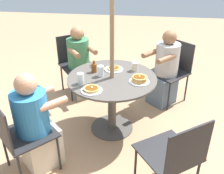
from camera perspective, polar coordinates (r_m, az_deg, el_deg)
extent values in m
plane|color=tan|center=(3.45, 0.00, -8.83)|extent=(12.00, 12.00, 0.00)
cylinder|color=#4C4742|center=(3.45, 0.00, -8.73)|extent=(0.54, 0.54, 0.01)
cylinder|color=#4C4742|center=(3.25, 0.00, -3.85)|extent=(0.10, 0.10, 0.71)
cylinder|color=#4C4742|center=(3.06, 0.00, 1.94)|extent=(1.05, 1.05, 0.02)
cylinder|color=#846B4C|center=(2.89, 0.00, 9.58)|extent=(0.05, 0.05, 2.31)
cylinder|color=#232326|center=(2.66, 5.13, -16.42)|extent=(0.02, 0.02, 0.45)
cylinder|color=#232326|center=(2.85, 12.21, -13.41)|extent=(0.02, 0.02, 0.45)
cube|color=#232326|center=(2.48, 12.02, -13.76)|extent=(0.66, 0.66, 0.02)
cube|color=#232326|center=(2.22, 16.37, -12.92)|extent=(0.38, 0.28, 0.42)
cylinder|color=#232326|center=(3.75, 12.25, -2.07)|extent=(0.02, 0.02, 0.45)
cylinder|color=#232326|center=(3.97, 7.71, 0.20)|extent=(0.02, 0.02, 0.45)
cylinder|color=#232326|center=(4.05, 15.83, -0.12)|extent=(0.02, 0.02, 0.45)
cylinder|color=#232326|center=(4.25, 11.42, 1.90)|extent=(0.02, 0.02, 0.45)
cube|color=#232326|center=(3.90, 12.15, 3.03)|extent=(0.67, 0.67, 0.02)
cube|color=#232326|center=(3.98, 14.55, 6.78)|extent=(0.35, 0.32, 0.42)
cube|color=slate|center=(3.92, 10.81, -0.46)|extent=(0.46, 0.47, 0.45)
cylinder|color=#B2B2B2|center=(3.76, 11.92, 5.85)|extent=(0.33, 0.33, 0.47)
sphere|color=brown|center=(3.65, 12.43, 10.48)|extent=(0.19, 0.19, 0.19)
cylinder|color=brown|center=(3.50, 11.77, 6.04)|extent=(0.27, 0.29, 0.07)
cylinder|color=brown|center=(3.65, 8.53, 7.33)|extent=(0.27, 0.29, 0.07)
cylinder|color=#232326|center=(4.07, -3.54, 1.14)|extent=(0.02, 0.02, 0.45)
cylinder|color=#232326|center=(3.93, -8.84, -0.21)|extent=(0.02, 0.02, 0.45)
cylinder|color=#232326|center=(4.40, -5.87, 3.29)|extent=(0.02, 0.02, 0.45)
cylinder|color=#232326|center=(4.27, -10.84, 2.09)|extent=(0.02, 0.02, 0.45)
cube|color=#232326|center=(4.06, -7.48, 4.55)|extent=(0.67, 0.67, 0.02)
cube|color=#232326|center=(4.18, -8.90, 8.41)|extent=(0.37, 0.28, 0.42)
cube|color=gray|center=(4.07, -6.68, 1.03)|extent=(0.45, 0.45, 0.45)
cylinder|color=#38754C|center=(3.92, -7.34, 7.14)|extent=(0.32, 0.32, 0.46)
sphere|color=#A3704C|center=(3.82, -7.64, 11.53)|extent=(0.19, 0.19, 0.19)
cylinder|color=#A3704C|center=(3.78, -4.55, 8.16)|extent=(0.23, 0.27, 0.07)
cylinder|color=#A3704C|center=(3.69, -8.24, 7.40)|extent=(0.23, 0.27, 0.07)
cylinder|color=#232326|center=(3.11, -15.19, -9.76)|extent=(0.02, 0.02, 0.45)
cylinder|color=#232326|center=(2.82, -11.50, -13.91)|extent=(0.02, 0.02, 0.45)
cylinder|color=#232326|center=(3.02, -22.23, -12.44)|extent=(0.02, 0.02, 0.45)
cylinder|color=#232326|center=(2.72, -19.26, -17.13)|extent=(0.02, 0.02, 0.45)
cube|color=#232326|center=(2.76, -17.76, -9.61)|extent=(0.67, 0.67, 0.02)
cube|color=#232326|center=(2.59, -23.12, -7.53)|extent=(0.34, 0.32, 0.42)
cube|color=beige|center=(2.94, -15.06, -12.40)|extent=(0.48, 0.48, 0.45)
cylinder|color=teal|center=(2.65, -17.27, -5.49)|extent=(0.34, 0.34, 0.45)
sphere|color=tan|center=(2.50, -18.32, 0.58)|extent=(0.21, 0.21, 0.21)
cylinder|color=tan|center=(2.76, -15.38, -1.18)|extent=(0.25, 0.26, 0.07)
cylinder|color=tan|center=(2.55, -12.71, -3.59)|extent=(0.25, 0.26, 0.07)
cylinder|color=white|center=(2.78, -4.46, -0.73)|extent=(0.23, 0.23, 0.01)
cylinder|color=tan|center=(2.78, -4.37, -0.52)|extent=(0.16, 0.16, 0.01)
cylinder|color=tan|center=(2.78, -4.55, -0.26)|extent=(0.17, 0.17, 0.01)
ellipsoid|color=brown|center=(2.77, -4.48, -0.16)|extent=(0.14, 0.13, 0.00)
cube|color=#F4E084|center=(2.77, -4.39, -0.05)|extent=(0.03, 0.03, 0.01)
cylinder|color=white|center=(2.97, 5.93, 1.18)|extent=(0.23, 0.23, 0.01)
cylinder|color=tan|center=(2.96, 5.97, 1.39)|extent=(0.17, 0.17, 0.01)
cylinder|color=tan|center=(2.96, 5.97, 1.64)|extent=(0.17, 0.17, 0.01)
cylinder|color=tan|center=(2.95, 5.89, 1.87)|extent=(0.16, 0.16, 0.01)
cylinder|color=tan|center=(2.95, 6.09, 2.13)|extent=(0.17, 0.17, 0.01)
ellipsoid|color=brown|center=(2.94, 5.99, 2.25)|extent=(0.13, 0.12, 0.00)
cube|color=#F4E084|center=(2.93, 6.01, 2.34)|extent=(0.02, 0.02, 0.01)
cylinder|color=white|center=(3.24, 0.39, 3.88)|extent=(0.23, 0.23, 0.01)
cylinder|color=tan|center=(3.24, 0.30, 4.05)|extent=(0.17, 0.17, 0.01)
cylinder|color=tan|center=(3.24, 0.38, 4.19)|extent=(0.16, 0.16, 0.01)
ellipsoid|color=brown|center=(3.23, 0.39, 4.31)|extent=(0.13, 0.12, 0.00)
cube|color=#F4E084|center=(3.23, 0.52, 4.37)|extent=(0.02, 0.02, 0.01)
cylinder|color=brown|center=(3.17, -3.94, 4.13)|extent=(0.06, 0.06, 0.10)
cylinder|color=brown|center=(3.14, -3.99, 5.36)|extent=(0.03, 0.03, 0.04)
torus|color=brown|center=(3.17, -4.47, 4.41)|extent=(0.05, 0.01, 0.05)
cylinder|color=beige|center=(3.22, 5.02, 4.44)|extent=(0.08, 0.08, 0.10)
cylinder|color=white|center=(3.20, 5.06, 5.33)|extent=(0.08, 0.08, 0.01)
cylinder|color=silver|center=(2.92, -6.84, 1.85)|extent=(0.07, 0.07, 0.12)
cylinder|color=silver|center=(3.06, -2.48, 3.50)|extent=(0.07, 0.07, 0.13)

